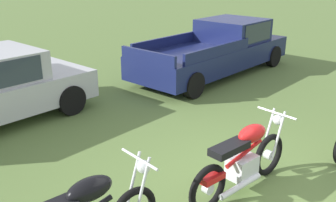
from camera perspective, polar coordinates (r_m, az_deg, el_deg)
The scene contains 3 objects.
ground_plane at distance 5.49m, azimuth 13.27°, elevation -14.19°, with size 120.00×120.00×0.00m, color #567038.
motorcycle_red at distance 5.39m, azimuth 11.18°, elevation -8.72°, with size 1.99×0.81×1.02m.
pickup_truck_navy at distance 11.19m, azimuth 7.74°, elevation 8.03°, with size 5.70×3.44×1.49m.
Camera 1 is at (-3.25, -3.23, 3.04)m, focal length 40.51 mm.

